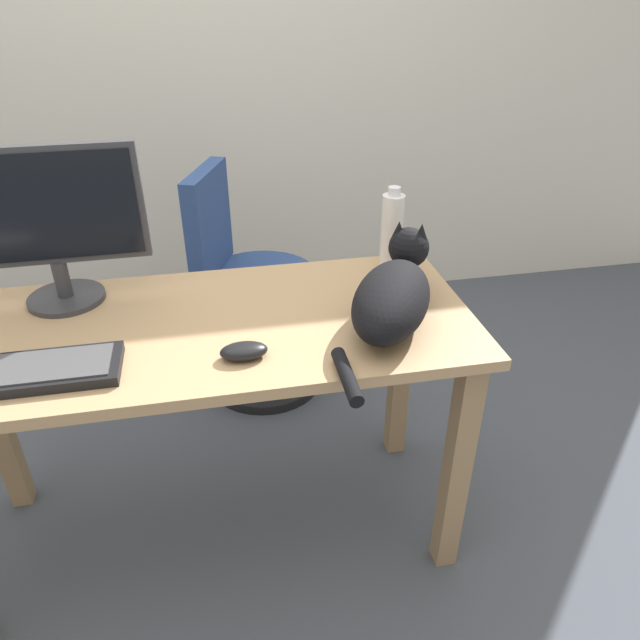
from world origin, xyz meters
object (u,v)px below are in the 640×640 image
object	(u,v)px
office_chair	(249,300)
computer_mouse	(244,351)
water_bottle	(392,230)
monitor	(47,221)
keyboard	(16,373)
cat	(393,294)

from	to	relation	value
office_chair	computer_mouse	bearing A→B (deg)	-94.63
office_chair	water_bottle	bearing A→B (deg)	-52.92
monitor	keyboard	size ratio (longest dim) A/B	1.09
monitor	keyboard	distance (m)	0.41
cat	computer_mouse	distance (m)	0.39
monitor	water_bottle	world-z (taller)	monitor
water_bottle	computer_mouse	bearing A→B (deg)	-138.96
keyboard	water_bottle	size ratio (longest dim) A/B	1.83
office_chair	monitor	size ratio (longest dim) A/B	1.89
cat	keyboard	bearing A→B (deg)	-175.48
keyboard	computer_mouse	world-z (taller)	computer_mouse
cat	water_bottle	bearing A→B (deg)	73.58
cat	water_bottle	size ratio (longest dim) A/B	2.25
monitor	keyboard	bearing A→B (deg)	-97.67
computer_mouse	office_chair	bearing A→B (deg)	85.37
monitor	cat	world-z (taller)	monitor
cat	water_bottle	world-z (taller)	water_bottle
office_chair	computer_mouse	world-z (taller)	office_chair
computer_mouse	cat	bearing A→B (deg)	12.72
monitor	water_bottle	distance (m)	0.93
water_bottle	office_chair	bearing A→B (deg)	127.08
computer_mouse	monitor	bearing A→B (deg)	140.63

